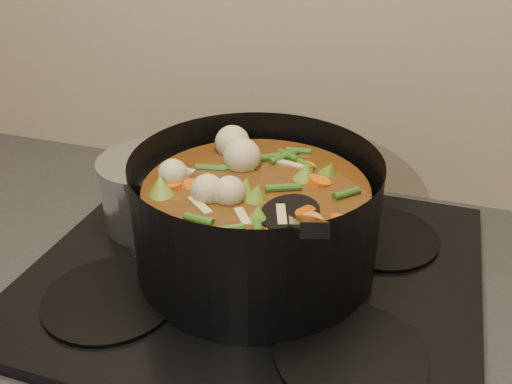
% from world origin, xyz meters
% --- Properties ---
extents(stovetop, '(0.62, 0.54, 0.03)m').
position_xyz_m(stovetop, '(0.00, 1.93, 0.92)').
color(stovetop, black).
rests_on(stovetop, counter).
extents(stockpot, '(0.37, 0.45, 0.25)m').
position_xyz_m(stockpot, '(-0.00, 1.94, 1.01)').
color(stockpot, black).
rests_on(stockpot, stovetop).
extents(saucepan, '(0.17, 0.17, 0.14)m').
position_xyz_m(saucepan, '(-0.19, 2.00, 0.99)').
color(saucepan, silver).
rests_on(saucepan, stovetop).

